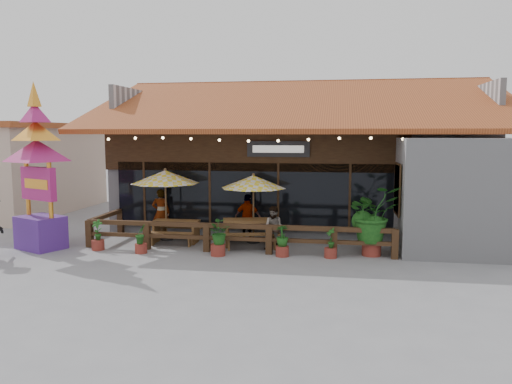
% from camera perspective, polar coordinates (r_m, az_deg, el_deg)
% --- Properties ---
extents(ground, '(100.00, 100.00, 0.00)m').
position_cam_1_polar(ground, '(16.12, 3.52, -6.72)').
color(ground, gray).
rests_on(ground, ground).
extents(restaurant_building, '(15.50, 14.73, 6.09)m').
position_cam_1_polar(restaurant_building, '(22.30, 5.96, 2.72)').
color(restaurant_building, silver).
rests_on(restaurant_building, ground).
extents(patio_railing, '(10.00, 2.60, 0.92)m').
position_cam_1_polar(patio_railing, '(16.11, -4.59, -4.50)').
color(patio_railing, '#462B19').
rests_on(patio_railing, ground).
extents(umbrella_left, '(3.17, 3.17, 2.54)m').
position_cam_1_polar(umbrella_left, '(17.70, -10.33, 1.66)').
color(umbrella_left, brown).
rests_on(umbrella_left, ground).
extents(umbrella_right, '(2.39, 2.39, 2.41)m').
position_cam_1_polar(umbrella_right, '(16.96, -0.30, 1.15)').
color(umbrella_right, brown).
rests_on(umbrella_right, ground).
extents(picnic_table_left, '(1.60, 1.39, 0.76)m').
position_cam_1_polar(picnic_table_left, '(17.41, -9.15, -4.06)').
color(picnic_table_left, brown).
rests_on(picnic_table_left, ground).
extents(picnic_table_right, '(2.14, 1.96, 0.88)m').
position_cam_1_polar(picnic_table_right, '(16.74, -0.62, -4.13)').
color(picnic_table_right, brown).
rests_on(picnic_table_right, ground).
extents(thai_sign_tower, '(2.83, 2.83, 5.78)m').
position_cam_1_polar(thai_sign_tower, '(17.46, -23.76, 3.89)').
color(thai_sign_tower, '#51258A').
rests_on(thai_sign_tower, ground).
extents(tropical_plant, '(1.99, 1.89, 2.17)m').
position_cam_1_polar(tropical_plant, '(15.66, 13.16, -2.64)').
color(tropical_plant, maroon).
rests_on(tropical_plant, ground).
extents(diner_a, '(0.71, 0.54, 1.76)m').
position_cam_1_polar(diner_a, '(18.45, -10.81, -2.34)').
color(diner_a, '#3C2613').
rests_on(diner_a, ground).
extents(diner_b, '(0.72, 0.57, 1.44)m').
position_cam_1_polar(diner_b, '(15.98, 2.13, -4.20)').
color(diner_b, '#3C2613').
rests_on(diner_b, ground).
extents(diner_c, '(1.02, 0.58, 1.65)m').
position_cam_1_polar(diner_c, '(17.42, -0.93, -2.94)').
color(diner_c, '#3C2613').
rests_on(diner_c, ground).
extents(planter_a, '(0.41, 0.41, 1.00)m').
position_cam_1_polar(planter_a, '(16.91, -17.64, -4.94)').
color(planter_a, maroon).
rests_on(planter_a, ground).
extents(planter_b, '(0.39, 0.43, 0.92)m').
position_cam_1_polar(planter_b, '(16.11, -13.03, -5.37)').
color(planter_b, maroon).
rests_on(planter_b, ground).
extents(planter_c, '(0.86, 0.83, 1.10)m').
position_cam_1_polar(planter_c, '(15.38, -4.38, -5.02)').
color(planter_c, maroon).
rests_on(planter_c, ground).
extents(planter_d, '(0.48, 0.48, 0.98)m').
position_cam_1_polar(planter_d, '(15.30, 3.03, -5.64)').
color(planter_d, maroon).
rests_on(planter_d, ground).
extents(planter_e, '(0.38, 0.40, 0.93)m').
position_cam_1_polar(planter_e, '(15.29, 8.54, -6.03)').
color(planter_e, maroon).
rests_on(planter_e, ground).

